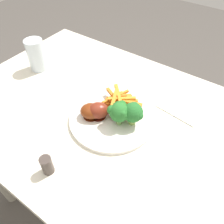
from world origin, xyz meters
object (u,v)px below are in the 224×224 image
at_px(broccoli_floret_back, 133,112).
at_px(dinner_plate, 112,118).
at_px(carrot_fries_pile, 119,100).
at_px(chicken_drumstick_far, 99,111).
at_px(pepper_shaker, 47,165).
at_px(dining_table, 114,138).
at_px(broccoli_floret_front, 120,112).
at_px(broccoli_floret_middle, 120,110).
at_px(water_glass, 36,55).
at_px(chicken_drumstick_near, 93,111).

bearing_deg(broccoli_floret_back, dinner_plate, 13.15).
bearing_deg(carrot_fries_pile, chicken_drumstick_far, 74.58).
height_order(broccoli_floret_back, pepper_shaker, broccoli_floret_back).
height_order(dining_table, broccoli_floret_front, broccoli_floret_front).
bearing_deg(chicken_drumstick_far, pepper_shaker, 90.73).
height_order(dining_table, broccoli_floret_middle, broccoli_floret_middle).
distance_m(broccoli_floret_middle, broccoli_floret_back, 0.04).
distance_m(water_glass, pepper_shaker, 0.47).
bearing_deg(carrot_fries_pile, pepper_shaker, 86.58).
relative_size(broccoli_floret_front, carrot_fries_pile, 0.55).
bearing_deg(chicken_drumstick_far, broccoli_floret_back, -159.76).
distance_m(broccoli_floret_front, broccoli_floret_middle, 0.02).
xyz_separation_m(dining_table, chicken_drumstick_near, (0.05, 0.05, 0.15)).
bearing_deg(broccoli_floret_front, dining_table, -34.68).
height_order(carrot_fries_pile, chicken_drumstick_near, same).
distance_m(chicken_drumstick_far, pepper_shaker, 0.22).
bearing_deg(carrot_fries_pile, dining_table, 107.45).
xyz_separation_m(broccoli_floret_middle, water_glass, (0.42, -0.05, 0.01)).
relative_size(dining_table, pepper_shaker, 19.84).
bearing_deg(broccoli_floret_back, broccoli_floret_middle, 13.41).
distance_m(broccoli_floret_middle, pepper_shaker, 0.26).
bearing_deg(broccoli_floret_middle, chicken_drumstick_far, 24.67).
distance_m(broccoli_floret_back, chicken_drumstick_far, 0.11).
relative_size(broccoli_floret_front, water_glass, 0.64).
bearing_deg(dinner_plate, broccoli_floret_back, -166.85).
height_order(broccoli_floret_front, pepper_shaker, broccoli_floret_front).
height_order(dinner_plate, chicken_drumstick_near, chicken_drumstick_near).
bearing_deg(broccoli_floret_middle, pepper_shaker, 77.60).
height_order(chicken_drumstick_near, pepper_shaker, same).
relative_size(dinner_plate, water_glass, 2.23).
height_order(broccoli_floret_front, broccoli_floret_middle, broccoli_floret_front).
bearing_deg(chicken_drumstick_far, chicken_drumstick_near, 33.60).
relative_size(carrot_fries_pile, water_glass, 1.18).
bearing_deg(broccoli_floret_middle, chicken_drumstick_near, 26.90).
xyz_separation_m(broccoli_floret_middle, broccoli_floret_back, (-0.04, -0.01, 0.00)).
bearing_deg(carrot_fries_pile, dinner_plate, 102.36).
bearing_deg(pepper_shaker, carrot_fries_pile, -93.42).
height_order(broccoli_floret_front, water_glass, water_glass).
xyz_separation_m(chicken_drumstick_near, pepper_shaker, (-0.02, 0.21, -0.01)).
bearing_deg(chicken_drumstick_near, pepper_shaker, 95.54).
distance_m(chicken_drumstick_far, water_glass, 0.37).
bearing_deg(chicken_drumstick_far, broccoli_floret_front, -171.41).
distance_m(broccoli_floret_back, chicken_drumstick_near, 0.13).
bearing_deg(dinner_plate, chicken_drumstick_near, 32.98).
distance_m(broccoli_floret_front, chicken_drumstick_near, 0.09).
relative_size(dining_table, broccoli_floret_middle, 16.14).
bearing_deg(water_glass, broccoli_floret_front, 170.82).
distance_m(carrot_fries_pile, pepper_shaker, 0.30).
distance_m(dining_table, dinner_plate, 0.12).
xyz_separation_m(dining_table, pepper_shaker, (0.03, 0.26, 0.14)).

